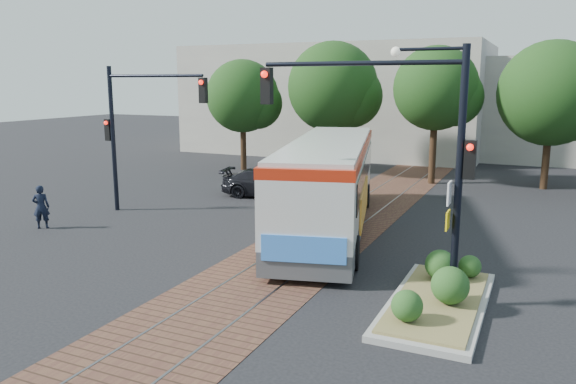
{
  "coord_description": "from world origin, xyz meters",
  "views": [
    {
      "loc": [
        6.83,
        -14.18,
        5.38
      ],
      "look_at": [
        -1.14,
        3.24,
        1.6
      ],
      "focal_mm": 35.0,
      "sensor_mm": 36.0,
      "label": 1
    }
  ],
  "objects_px": {
    "city_bus": "(329,180)",
    "officer": "(41,207)",
    "signal_pole_main": "(408,134)",
    "signal_pole_left": "(134,120)",
    "parked_car": "(269,183)",
    "traffic_island": "(440,293)"
  },
  "relations": [
    {
      "from": "city_bus",
      "to": "traffic_island",
      "type": "relative_size",
      "value": 2.42
    },
    {
      "from": "city_bus",
      "to": "officer",
      "type": "height_order",
      "value": "city_bus"
    },
    {
      "from": "traffic_island",
      "to": "parked_car",
      "type": "bearing_deg",
      "value": 133.68
    },
    {
      "from": "city_bus",
      "to": "parked_car",
      "type": "bearing_deg",
      "value": 121.99
    },
    {
      "from": "traffic_island",
      "to": "signal_pole_main",
      "type": "distance_m",
      "value": 3.95
    },
    {
      "from": "officer",
      "to": "traffic_island",
      "type": "bearing_deg",
      "value": 136.93
    },
    {
      "from": "signal_pole_main",
      "to": "parked_car",
      "type": "distance_m",
      "value": 13.77
    },
    {
      "from": "traffic_island",
      "to": "parked_car",
      "type": "relative_size",
      "value": 1.15
    },
    {
      "from": "signal_pole_left",
      "to": "officer",
      "type": "xyz_separation_m",
      "value": [
        -1.57,
        -3.55,
        -3.05
      ]
    },
    {
      "from": "city_bus",
      "to": "signal_pole_left",
      "type": "distance_m",
      "value": 8.46
    },
    {
      "from": "signal_pole_main",
      "to": "parked_car",
      "type": "bearing_deg",
      "value": 130.96
    },
    {
      "from": "signal_pole_main",
      "to": "officer",
      "type": "bearing_deg",
      "value": 174.79
    },
    {
      "from": "city_bus",
      "to": "parked_car",
      "type": "xyz_separation_m",
      "value": [
        -4.67,
        4.45,
        -1.18
      ]
    },
    {
      "from": "city_bus",
      "to": "signal_pole_main",
      "type": "distance_m",
      "value": 7.3
    },
    {
      "from": "traffic_island",
      "to": "signal_pole_main",
      "type": "bearing_deg",
      "value": 174.64
    },
    {
      "from": "signal_pole_main",
      "to": "parked_car",
      "type": "relative_size",
      "value": 1.33
    },
    {
      "from": "signal_pole_left",
      "to": "parked_car",
      "type": "height_order",
      "value": "signal_pole_left"
    },
    {
      "from": "signal_pole_main",
      "to": "officer",
      "type": "distance_m",
      "value": 14.26
    },
    {
      "from": "city_bus",
      "to": "officer",
      "type": "relative_size",
      "value": 7.71
    },
    {
      "from": "signal_pole_left",
      "to": "officer",
      "type": "distance_m",
      "value": 4.93
    },
    {
      "from": "officer",
      "to": "parked_car",
      "type": "bearing_deg",
      "value": -157.85
    },
    {
      "from": "signal_pole_main",
      "to": "signal_pole_left",
      "type": "xyz_separation_m",
      "value": [
        -12.23,
        4.8,
        -0.29
      ]
    }
  ]
}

